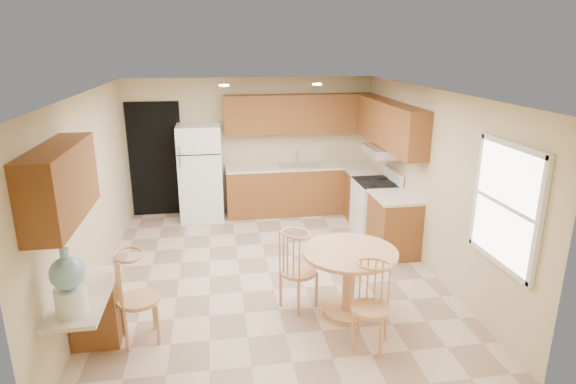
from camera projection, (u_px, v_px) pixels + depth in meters
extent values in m
plane|color=#CDAF95|center=(269.00, 272.00, 6.75)|extent=(5.50, 5.50, 0.00)
cube|color=white|center=(267.00, 91.00, 6.01)|extent=(4.50, 5.50, 0.02)
cube|color=#CEBC8B|center=(251.00, 146.00, 8.98)|extent=(4.50, 0.02, 2.50)
cube|color=#CEBC8B|center=(308.00, 286.00, 3.78)|extent=(4.50, 0.02, 2.50)
cube|color=#CEBC8B|center=(91.00, 195.00, 6.05)|extent=(0.02, 5.50, 2.50)
cube|color=#CEBC8B|center=(428.00, 180.00, 6.71)|extent=(0.02, 5.50, 2.50)
cube|color=black|center=(156.00, 160.00, 8.76)|extent=(0.90, 0.02, 2.10)
cube|color=brown|center=(300.00, 190.00, 9.06)|extent=(2.75, 0.60, 0.87)
cube|color=beige|center=(300.00, 167.00, 8.93)|extent=(2.75, 0.63, 0.04)
cube|color=brown|center=(364.00, 197.00, 8.66)|extent=(0.60, 0.59, 0.87)
cube|color=beige|center=(366.00, 172.00, 8.52)|extent=(0.63, 0.59, 0.04)
cube|color=brown|center=(394.00, 226.00, 7.28)|extent=(0.60, 0.80, 0.87)
cube|color=beige|center=(396.00, 197.00, 7.15)|extent=(0.63, 0.80, 0.04)
cube|color=brown|center=(299.00, 114.00, 8.77)|extent=(2.75, 0.33, 0.70)
cube|color=brown|center=(389.00, 124.00, 7.65)|extent=(0.33, 2.42, 0.70)
cube|color=brown|center=(61.00, 184.00, 4.39)|extent=(0.33, 1.40, 0.70)
cube|color=silver|center=(299.00, 165.00, 8.92)|extent=(0.78, 0.44, 0.01)
cube|color=silver|center=(383.00, 151.00, 7.74)|extent=(0.50, 0.76, 0.14)
cube|color=brown|center=(96.00, 311.00, 5.10)|extent=(0.48, 0.42, 0.72)
cube|color=beige|center=(83.00, 296.00, 4.63)|extent=(0.50, 1.20, 0.04)
cube|color=white|center=(506.00, 205.00, 4.89)|extent=(0.05, 1.00, 1.20)
cube|color=white|center=(514.00, 145.00, 4.70)|extent=(0.05, 1.10, 0.06)
cube|color=white|center=(498.00, 261.00, 5.07)|extent=(0.05, 1.10, 0.06)
cube|color=white|center=(539.00, 224.00, 4.38)|extent=(0.05, 0.06, 1.28)
cube|color=white|center=(478.00, 190.00, 5.39)|extent=(0.05, 0.06, 1.28)
cylinder|color=white|center=(224.00, 85.00, 7.08)|extent=(0.14, 0.14, 0.02)
cylinder|color=white|center=(317.00, 84.00, 7.28)|extent=(0.14, 0.14, 0.02)
cube|color=white|center=(201.00, 173.00, 8.62)|extent=(0.76, 0.71, 1.72)
cube|color=black|center=(199.00, 155.00, 8.16)|extent=(0.74, 0.01, 0.02)
cube|color=silver|center=(180.00, 162.00, 8.14)|extent=(0.03, 0.03, 0.18)
cube|color=silver|center=(179.00, 150.00, 8.08)|extent=(0.03, 0.03, 0.14)
cube|color=white|center=(375.00, 208.00, 8.01)|extent=(0.65, 0.76, 0.90)
cube|color=black|center=(377.00, 182.00, 7.88)|extent=(0.64, 0.75, 0.02)
cube|color=white|center=(393.00, 176.00, 7.89)|extent=(0.06, 0.76, 0.18)
cylinder|color=tan|center=(348.00, 311.00, 5.72)|extent=(0.59, 0.59, 0.06)
cylinder|color=tan|center=(349.00, 283.00, 5.61)|extent=(0.15, 0.15, 0.73)
cylinder|color=tan|center=(350.00, 252.00, 5.49)|extent=(1.10, 1.10, 0.04)
cylinder|color=tan|center=(299.00, 272.00, 5.75)|extent=(0.43, 0.43, 0.04)
cylinder|color=tan|center=(284.00, 284.00, 5.94)|extent=(0.04, 0.04, 0.46)
cylinder|color=tan|center=(308.00, 282.00, 5.98)|extent=(0.04, 0.04, 0.46)
cylinder|color=tan|center=(288.00, 296.00, 5.65)|extent=(0.04, 0.04, 0.46)
cylinder|color=tan|center=(314.00, 294.00, 5.69)|extent=(0.04, 0.04, 0.46)
cylinder|color=tan|center=(371.00, 309.00, 4.99)|extent=(0.41, 0.41, 0.04)
cylinder|color=tan|center=(352.00, 321.00, 5.17)|extent=(0.03, 0.03, 0.44)
cylinder|color=tan|center=(378.00, 319.00, 5.21)|extent=(0.03, 0.03, 0.44)
cylinder|color=tan|center=(360.00, 336.00, 4.90)|extent=(0.03, 0.03, 0.44)
cylinder|color=tan|center=(388.00, 334.00, 4.94)|extent=(0.03, 0.03, 0.44)
cylinder|color=tan|center=(138.00, 300.00, 5.09)|extent=(0.45, 0.45, 0.04)
cylinder|color=tan|center=(128.00, 313.00, 5.28)|extent=(0.04, 0.04, 0.48)
cylinder|color=tan|center=(157.00, 311.00, 5.33)|extent=(0.04, 0.04, 0.48)
cylinder|color=tan|center=(123.00, 329.00, 4.98)|extent=(0.04, 0.04, 0.48)
cylinder|color=tan|center=(154.00, 327.00, 5.03)|extent=(0.04, 0.04, 0.48)
cylinder|color=white|center=(71.00, 301.00, 4.27)|extent=(0.28, 0.28, 0.24)
sphere|color=#7FAFC4|center=(67.00, 273.00, 4.19)|extent=(0.30, 0.30, 0.30)
cylinder|color=#7FAFC4|center=(64.00, 253.00, 4.13)|extent=(0.08, 0.08, 0.09)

